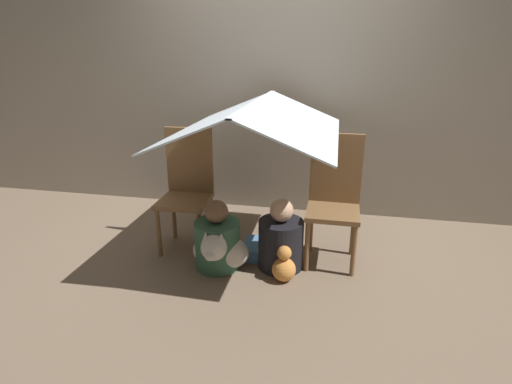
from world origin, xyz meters
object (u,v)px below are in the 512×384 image
Objects in this scene: chair_left at (187,186)px; chair_right at (334,196)px; dog at (219,251)px; person_second at (281,241)px; person_front at (218,241)px.

chair_right is at bearing -1.72° from chair_left.
chair_left is 0.63m from dog.
person_second reaches higher than dog.
person_front is at bearing -159.09° from chair_right.
person_front reaches higher than dog.
chair_right is 1.78× the size of person_second.
chair_left is 1.18m from chair_right.
person_front is at bearing -169.78° from person_second.
person_front is 0.08m from dog.
person_second is at bearing -17.19° from chair_left.
dog is at bearing -46.62° from chair_left.
chair_left is 0.89m from person_second.
dog is (-0.44, -0.14, -0.06)m from person_second.
chair_left is 0.55m from person_front.
person_second is (0.47, 0.08, 0.01)m from person_front.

